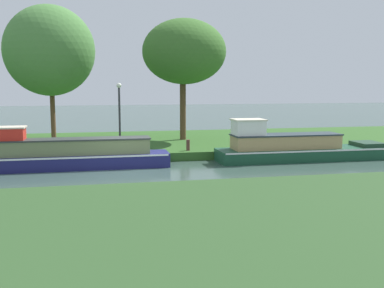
{
  "coord_description": "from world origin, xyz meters",
  "views": [
    {
      "loc": [
        -1.21,
        -18.34,
        3.54
      ],
      "look_at": [
        2.89,
        1.2,
        0.9
      ],
      "focal_mm": 42.51,
      "sensor_mm": 36.0,
      "label": 1
    }
  ],
  "objects_px": {
    "willow_tree_centre": "(50,51)",
    "mooring_post_far": "(188,145)",
    "mooring_post_near": "(38,148)",
    "lamp_post": "(119,108)",
    "navy_narrowboat": "(68,154)",
    "forest_barge": "(294,148)",
    "willow_tree_right": "(184,52)"
  },
  "relations": [
    {
      "from": "forest_barge",
      "to": "navy_narrowboat",
      "type": "relative_size",
      "value": 0.97
    },
    {
      "from": "forest_barge",
      "to": "willow_tree_centre",
      "type": "distance_m",
      "value": 14.19
    },
    {
      "from": "mooring_post_far",
      "to": "willow_tree_right",
      "type": "bearing_deg",
      "value": 81.64
    },
    {
      "from": "forest_barge",
      "to": "willow_tree_right",
      "type": "bearing_deg",
      "value": 128.1
    },
    {
      "from": "forest_barge",
      "to": "mooring_post_far",
      "type": "bearing_deg",
      "value": 163.4
    },
    {
      "from": "willow_tree_centre",
      "to": "mooring_post_far",
      "type": "height_order",
      "value": "willow_tree_centre"
    },
    {
      "from": "willow_tree_right",
      "to": "lamp_post",
      "type": "height_order",
      "value": "willow_tree_right"
    },
    {
      "from": "navy_narrowboat",
      "to": "willow_tree_centre",
      "type": "relative_size",
      "value": 1.12
    },
    {
      "from": "lamp_post",
      "to": "mooring_post_far",
      "type": "relative_size",
      "value": 6.15
    },
    {
      "from": "willow_tree_right",
      "to": "mooring_post_far",
      "type": "distance_m",
      "value": 6.09
    },
    {
      "from": "forest_barge",
      "to": "willow_tree_right",
      "type": "height_order",
      "value": "willow_tree_right"
    },
    {
      "from": "willow_tree_right",
      "to": "mooring_post_near",
      "type": "bearing_deg",
      "value": -152.11
    },
    {
      "from": "willow_tree_right",
      "to": "mooring_post_far",
      "type": "xyz_separation_m",
      "value": [
        -0.58,
        -3.92,
        -4.63
      ]
    },
    {
      "from": "forest_barge",
      "to": "willow_tree_centre",
      "type": "relative_size",
      "value": 1.08
    },
    {
      "from": "mooring_post_far",
      "to": "willow_tree_centre",
      "type": "bearing_deg",
      "value": 140.4
    },
    {
      "from": "willow_tree_centre",
      "to": "willow_tree_right",
      "type": "height_order",
      "value": "willow_tree_centre"
    },
    {
      "from": "lamp_post",
      "to": "mooring_post_far",
      "type": "bearing_deg",
      "value": -25.24
    },
    {
      "from": "navy_narrowboat",
      "to": "lamp_post",
      "type": "relative_size",
      "value": 2.6
    },
    {
      "from": "mooring_post_near",
      "to": "lamp_post",
      "type": "bearing_deg",
      "value": 21.64
    },
    {
      "from": "willow_tree_centre",
      "to": "mooring_post_far",
      "type": "distance_m",
      "value": 9.84
    },
    {
      "from": "forest_barge",
      "to": "navy_narrowboat",
      "type": "height_order",
      "value": "forest_barge"
    },
    {
      "from": "willow_tree_centre",
      "to": "mooring_post_near",
      "type": "xyz_separation_m",
      "value": [
        -0.17,
        -5.51,
        -4.66
      ]
    },
    {
      "from": "lamp_post",
      "to": "willow_tree_right",
      "type": "bearing_deg",
      "value": 33.51
    },
    {
      "from": "mooring_post_far",
      "to": "navy_narrowboat",
      "type": "bearing_deg",
      "value": -165.35
    },
    {
      "from": "navy_narrowboat",
      "to": "mooring_post_near",
      "type": "bearing_deg",
      "value": 134.52
    },
    {
      "from": "willow_tree_centre",
      "to": "mooring_post_far",
      "type": "bearing_deg",
      "value": -39.6
    },
    {
      "from": "forest_barge",
      "to": "mooring_post_near",
      "type": "relative_size",
      "value": 13.4
    },
    {
      "from": "willow_tree_right",
      "to": "navy_narrowboat",
      "type": "bearing_deg",
      "value": -138.38
    },
    {
      "from": "navy_narrowboat",
      "to": "mooring_post_far",
      "type": "distance_m",
      "value": 5.62
    },
    {
      "from": "forest_barge",
      "to": "mooring_post_near",
      "type": "distance_m",
      "value": 11.68
    },
    {
      "from": "navy_narrowboat",
      "to": "mooring_post_near",
      "type": "xyz_separation_m",
      "value": [
        -1.4,
        1.42,
        0.09
      ]
    },
    {
      "from": "willow_tree_centre",
      "to": "lamp_post",
      "type": "relative_size",
      "value": 2.33
    }
  ]
}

